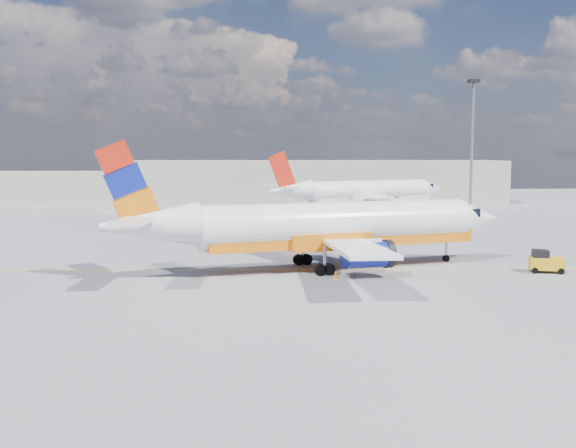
{
  "coord_description": "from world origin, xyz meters",
  "views": [
    {
      "loc": [
        -4.32,
        -47.97,
        9.31
      ],
      "look_at": [
        -2.7,
        4.84,
        3.5
      ],
      "focal_mm": 40.0,
      "sensor_mm": 36.0,
      "label": 1
    }
  ],
  "objects_px": {
    "main_jet": "(325,227)",
    "traffic_cone": "(336,276)",
    "gse_tug": "(545,262)",
    "second_jet": "(364,192)"
  },
  "relations": [
    {
      "from": "gse_tug",
      "to": "traffic_cone",
      "type": "relative_size",
      "value": 4.68
    },
    {
      "from": "main_jet",
      "to": "traffic_cone",
      "type": "relative_size",
      "value": 58.71
    },
    {
      "from": "main_jet",
      "to": "second_jet",
      "type": "xyz_separation_m",
      "value": [
        10.64,
        50.18,
        -0.22
      ]
    },
    {
      "from": "gse_tug",
      "to": "traffic_cone",
      "type": "height_order",
      "value": "gse_tug"
    },
    {
      "from": "second_jet",
      "to": "traffic_cone",
      "type": "height_order",
      "value": "second_jet"
    },
    {
      "from": "main_jet",
      "to": "second_jet",
      "type": "bearing_deg",
      "value": 61.04
    },
    {
      "from": "main_jet",
      "to": "traffic_cone",
      "type": "bearing_deg",
      "value": -100.67
    },
    {
      "from": "main_jet",
      "to": "traffic_cone",
      "type": "distance_m",
      "value": 5.37
    },
    {
      "from": "main_jet",
      "to": "gse_tug",
      "type": "height_order",
      "value": "main_jet"
    },
    {
      "from": "second_jet",
      "to": "traffic_cone",
      "type": "bearing_deg",
      "value": -125.25
    }
  ]
}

